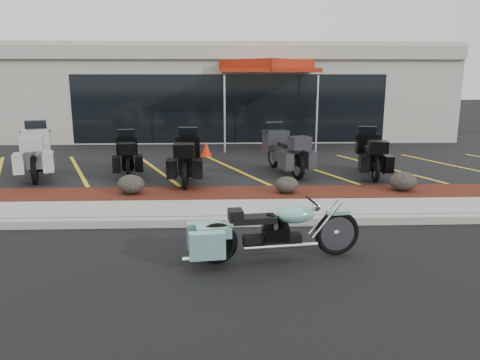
{
  "coord_description": "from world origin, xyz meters",
  "views": [
    {
      "loc": [
        -0.31,
        -7.57,
        2.79
      ],
      "look_at": [
        0.03,
        1.2,
        0.81
      ],
      "focal_mm": 35.0,
      "sensor_mm": 36.0,
      "label": 1
    }
  ],
  "objects_px": {
    "popup_canopy": "(267,68)",
    "hero_cruiser": "(337,227)",
    "touring_white": "(38,146)",
    "traffic_cone": "(206,149)"
  },
  "relations": [
    {
      "from": "touring_white",
      "to": "hero_cruiser",
      "type": "bearing_deg",
      "value": -149.28
    },
    {
      "from": "touring_white",
      "to": "traffic_cone",
      "type": "distance_m",
      "value": 5.14
    },
    {
      "from": "touring_white",
      "to": "traffic_cone",
      "type": "bearing_deg",
      "value": -81.37
    },
    {
      "from": "popup_canopy",
      "to": "hero_cruiser",
      "type": "bearing_deg",
      "value": -68.47
    },
    {
      "from": "touring_white",
      "to": "popup_canopy",
      "type": "distance_m",
      "value": 8.5
    },
    {
      "from": "hero_cruiser",
      "to": "touring_white",
      "type": "relative_size",
      "value": 1.1
    },
    {
      "from": "traffic_cone",
      "to": "hero_cruiser",
      "type": "bearing_deg",
      "value": -74.69
    },
    {
      "from": "popup_canopy",
      "to": "traffic_cone",
      "type": "bearing_deg",
      "value": -112.15
    },
    {
      "from": "hero_cruiser",
      "to": "traffic_cone",
      "type": "distance_m",
      "value": 8.74
    },
    {
      "from": "hero_cruiser",
      "to": "touring_white",
      "type": "distance_m",
      "value": 9.27
    }
  ]
}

